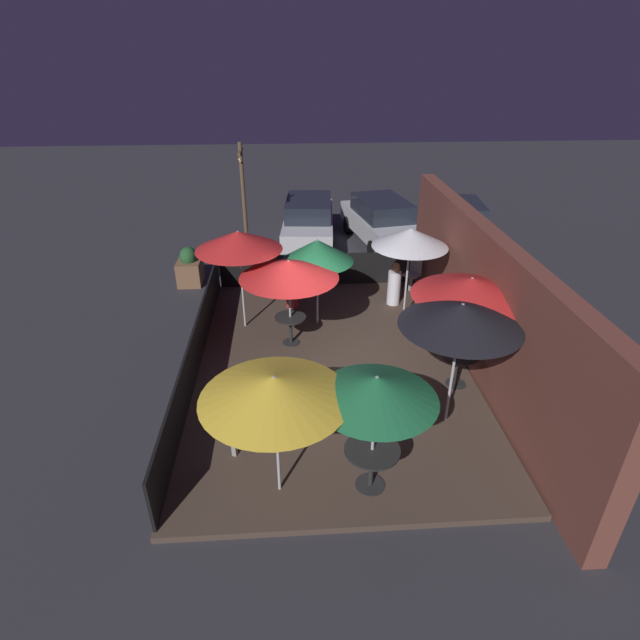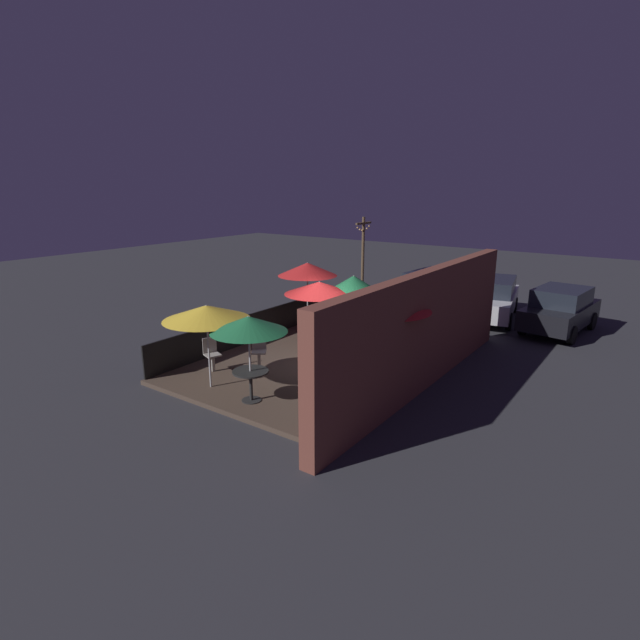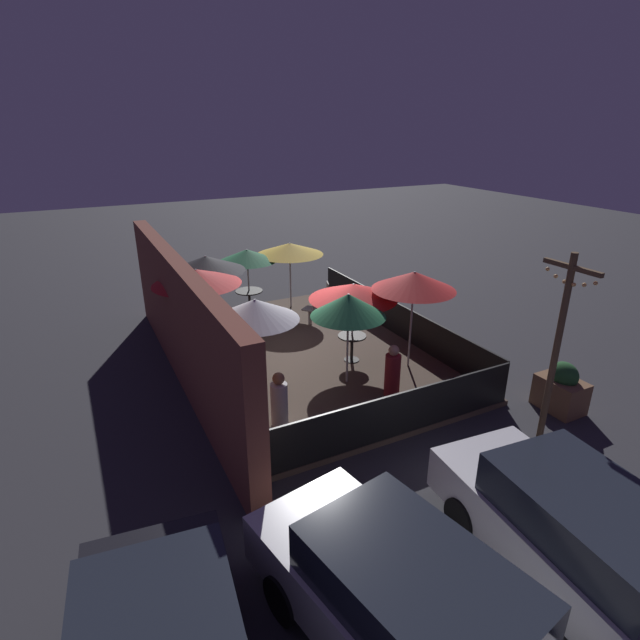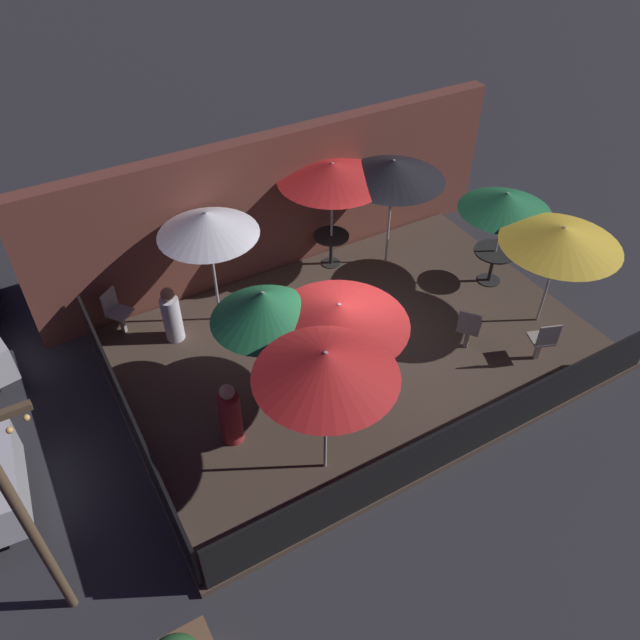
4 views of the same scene
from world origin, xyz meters
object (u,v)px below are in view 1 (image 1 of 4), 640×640
at_px(patio_umbrella_7, 461,315).
at_px(patio_umbrella_0, 376,388).
at_px(parked_car_1, 381,221).
at_px(patio_umbrella_6, 410,238).
at_px(patio_chair_1, 283,394).
at_px(patio_chair_2, 413,273).
at_px(dining_table_0, 372,457).
at_px(patio_chair_0, 229,431).
at_px(patron_0, 292,287).
at_px(light_post, 244,202).
at_px(dining_table_1, 459,361).
at_px(patron_1, 394,285).
at_px(patio_umbrella_2, 289,269).
at_px(dining_table_2, 290,322).
at_px(parked_car_2, 457,224).
at_px(patio_umbrella_1, 471,287).
at_px(parked_car_0, 309,220).
at_px(patio_umbrella_4, 317,251).
at_px(patio_umbrella_5, 238,241).
at_px(planter_box, 190,267).
at_px(patio_umbrella_3, 274,388).

bearing_deg(patio_umbrella_7, patio_umbrella_0, -47.90).
height_order(patio_umbrella_0, parked_car_1, patio_umbrella_0).
distance_m(patio_umbrella_6, patio_chair_1, 5.06).
distance_m(patio_umbrella_0, patio_chair_2, 7.74).
relative_size(dining_table_0, patio_chair_0, 0.92).
relative_size(patron_0, light_post, 0.31).
xyz_separation_m(patio_umbrella_7, dining_table_1, (-1.09, 0.53, -1.65)).
xyz_separation_m(patron_0, patron_1, (0.02, 2.75, -0.01)).
relative_size(patio_umbrella_0, patron_0, 1.73).
height_order(patio_chair_2, patron_1, patron_1).
xyz_separation_m(patio_umbrella_6, patio_chair_0, (4.60, -3.98, -1.70)).
distance_m(patio_umbrella_2, dining_table_2, 1.34).
xyz_separation_m(patio_umbrella_6, dining_table_2, (0.96, -2.90, -1.67)).
relative_size(dining_table_0, patio_chair_1, 0.91).
distance_m(patron_1, parked_car_2, 5.59).
bearing_deg(patio_umbrella_0, patio_umbrella_6, 162.65).
height_order(dining_table_2, parked_car_1, parked_car_1).
bearing_deg(patron_0, dining_table_2, -109.73).
bearing_deg(parked_car_1, dining_table_2, -36.16).
distance_m(patio_umbrella_1, dining_table_0, 3.78).
bearing_deg(parked_car_0, parked_car_2, 86.80).
height_order(patio_umbrella_4, patio_umbrella_5, patio_umbrella_5).
bearing_deg(light_post, parked_car_1, 115.28).
bearing_deg(parked_car_1, patio_umbrella_0, -21.29).
height_order(patio_umbrella_5, planter_box, patio_umbrella_5).
distance_m(patron_1, light_post, 5.29).
distance_m(patio_umbrella_3, dining_table_0, 1.99).
relative_size(dining_table_1, light_post, 0.19).
bearing_deg(dining_table_1, parked_car_2, 163.13).
distance_m(patio_chair_0, patio_chair_2, 7.88).
bearing_deg(patron_0, patio_chair_1, -110.54).
bearing_deg(patio_chair_1, parked_car_2, 109.19).
bearing_deg(patio_umbrella_0, patio_umbrella_5, -156.56).
bearing_deg(patio_umbrella_6, parked_car_2, 151.28).
height_order(patio_umbrella_6, planter_box, patio_umbrella_6).
distance_m(patio_umbrella_1, parked_car_2, 8.93).
xyz_separation_m(patio_umbrella_5, parked_car_2, (-5.63, 7.10, -1.53)).
bearing_deg(light_post, patio_umbrella_4, 26.90).
relative_size(patio_umbrella_6, planter_box, 2.17).
xyz_separation_m(patio_umbrella_6, light_post, (-3.90, -4.20, -0.14)).
bearing_deg(parked_car_0, patio_chair_2, 36.24).
xyz_separation_m(patron_1, planter_box, (-2.05, -5.80, -0.16)).
relative_size(patio_umbrella_1, dining_table_0, 2.78).
distance_m(patron_1, parked_car_1, 5.17).
xyz_separation_m(dining_table_2, light_post, (-4.86, -1.29, 1.53)).
height_order(dining_table_0, dining_table_1, dining_table_0).
xyz_separation_m(dining_table_1, patio_chair_0, (1.75, -4.48, -0.06)).
xyz_separation_m(patio_chair_1, light_post, (-7.55, -1.13, 1.55)).
bearing_deg(patio_umbrella_2, dining_table_2, 0.00).
bearing_deg(patron_1, dining_table_0, 146.84).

